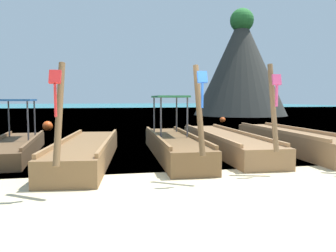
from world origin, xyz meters
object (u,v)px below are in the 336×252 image
(longtail_boat_violet_ribbon, at_px, (15,146))
(longtail_boat_red_ribbon, at_px, (86,152))
(longtail_boat_pink_ribbon, at_px, (224,142))
(longtail_boat_blue_ribbon, at_px, (173,145))
(mooring_buoy_near, at_px, (48,126))
(karst_rock, at_px, (240,65))
(mooring_buoy_far, at_px, (223,120))
(longtail_boat_turquoise_ribbon, at_px, (290,141))

(longtail_boat_violet_ribbon, distance_m, longtail_boat_red_ribbon, 2.71)
(longtail_boat_pink_ribbon, bearing_deg, longtail_boat_blue_ribbon, -158.35)
(longtail_boat_pink_ribbon, relative_size, mooring_buoy_near, 13.32)
(longtail_boat_blue_ribbon, distance_m, karst_rock, 27.04)
(longtail_boat_violet_ribbon, bearing_deg, mooring_buoy_near, 92.19)
(longtail_boat_red_ribbon, distance_m, mooring_buoy_far, 16.35)
(longtail_boat_violet_ribbon, relative_size, longtail_boat_red_ribbon, 0.89)
(longtail_boat_blue_ribbon, distance_m, mooring_buoy_near, 10.28)
(longtail_boat_turquoise_ribbon, bearing_deg, mooring_buoy_far, 79.63)
(longtail_boat_turquoise_ribbon, bearing_deg, longtail_boat_pink_ribbon, 168.53)
(karst_rock, bearing_deg, longtail_boat_pink_ribbon, -114.17)
(longtail_boat_blue_ribbon, relative_size, longtail_boat_turquoise_ribbon, 0.94)
(longtail_boat_red_ribbon, relative_size, mooring_buoy_far, 15.08)
(mooring_buoy_near, bearing_deg, longtail_boat_pink_ribbon, -49.37)
(longtail_boat_violet_ribbon, xyz_separation_m, longtail_boat_turquoise_ribbon, (8.89, -0.68, 0.03))
(karst_rock, bearing_deg, mooring_buoy_far, -118.60)
(longtail_boat_turquoise_ribbon, relative_size, mooring_buoy_near, 12.49)
(longtail_boat_red_ribbon, height_order, mooring_buoy_near, longtail_boat_red_ribbon)
(longtail_boat_red_ribbon, height_order, karst_rock, karst_rock)
(longtail_boat_pink_ribbon, height_order, longtail_boat_turquoise_ribbon, longtail_boat_pink_ribbon)
(longtail_boat_blue_ribbon, xyz_separation_m, mooring_buoy_near, (-5.09, 8.93, -0.08))
(longtail_boat_turquoise_ribbon, distance_m, mooring_buoy_near, 12.60)
(longtail_boat_red_ribbon, bearing_deg, longtail_boat_violet_ribbon, 145.18)
(longtail_boat_pink_ribbon, relative_size, mooring_buoy_far, 17.46)
(longtail_boat_red_ribbon, bearing_deg, longtail_boat_turquoise_ribbon, 7.39)
(longtail_boat_red_ribbon, bearing_deg, mooring_buoy_far, 56.59)
(longtail_boat_turquoise_ribbon, height_order, karst_rock, karst_rock)
(longtail_boat_red_ribbon, height_order, longtail_boat_pink_ribbon, longtail_boat_pink_ribbon)
(longtail_boat_violet_ribbon, distance_m, longtail_boat_pink_ribbon, 6.71)
(mooring_buoy_far, bearing_deg, longtail_boat_blue_ribbon, -116.19)
(mooring_buoy_near, bearing_deg, longtail_boat_red_ribbon, -75.06)
(longtail_boat_red_ribbon, bearing_deg, longtail_boat_blue_ribbon, 12.05)
(longtail_boat_red_ribbon, distance_m, longtail_boat_turquoise_ribbon, 6.72)
(longtail_boat_red_ribbon, distance_m, longtail_boat_pink_ribbon, 4.67)
(longtail_boat_turquoise_ribbon, bearing_deg, longtail_boat_violet_ribbon, 175.61)
(longtail_boat_violet_ribbon, relative_size, longtail_boat_blue_ribbon, 0.87)
(longtail_boat_violet_ribbon, bearing_deg, mooring_buoy_far, 47.14)
(longtail_boat_pink_ribbon, bearing_deg, mooring_buoy_far, 69.86)
(longtail_boat_pink_ribbon, height_order, mooring_buoy_near, longtail_boat_pink_ribbon)
(longtail_boat_blue_ribbon, bearing_deg, longtail_boat_violet_ribbon, 168.18)
(longtail_boat_blue_ribbon, relative_size, longtail_boat_pink_ribbon, 0.89)
(longtail_boat_blue_ribbon, height_order, mooring_buoy_far, longtail_boat_blue_ribbon)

